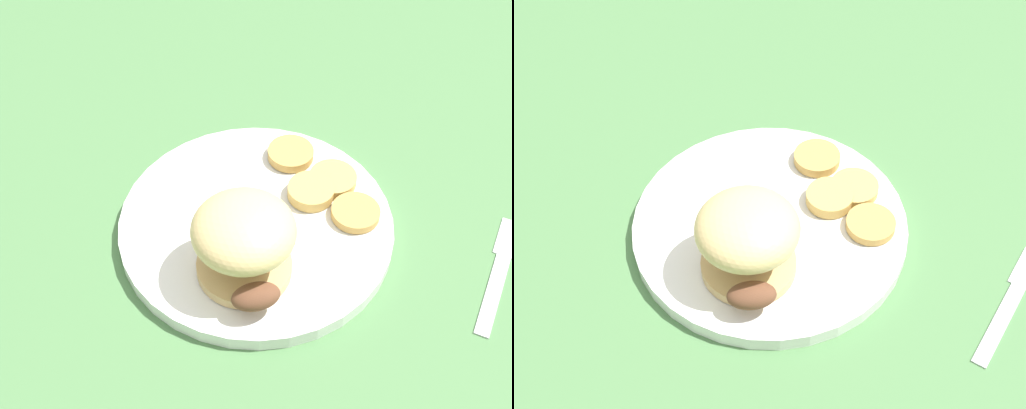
# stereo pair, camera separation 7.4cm
# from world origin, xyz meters

# --- Properties ---
(ground_plane) EXTENTS (4.00, 4.00, 0.00)m
(ground_plane) POSITION_xyz_m (0.00, 0.00, 0.00)
(ground_plane) COLOR #4C7A47
(dinner_plate) EXTENTS (0.29, 0.29, 0.02)m
(dinner_plate) POSITION_xyz_m (0.00, 0.00, 0.01)
(dinner_plate) COLOR white
(dinner_plate) RESTS_ON ground_plane
(sandwich) EXTENTS (0.12, 0.10, 0.09)m
(sandwich) POSITION_xyz_m (-0.07, -0.00, 0.07)
(sandwich) COLOR tan
(sandwich) RESTS_ON dinner_plate
(potato_round_0) EXTENTS (0.05, 0.05, 0.01)m
(potato_round_0) POSITION_xyz_m (0.05, -0.05, 0.03)
(potato_round_0) COLOR tan
(potato_round_0) RESTS_ON dinner_plate
(potato_round_1) EXTENTS (0.05, 0.05, 0.01)m
(potato_round_1) POSITION_xyz_m (0.07, -0.07, 0.02)
(potato_round_1) COLOR tan
(potato_round_1) RESTS_ON dinner_plate
(potato_round_2) EXTENTS (0.05, 0.05, 0.01)m
(potato_round_2) POSITION_xyz_m (0.02, -0.10, 0.02)
(potato_round_2) COLOR tan
(potato_round_2) RESTS_ON dinner_plate
(potato_round_3) EXTENTS (0.05, 0.05, 0.01)m
(potato_round_3) POSITION_xyz_m (0.10, -0.02, 0.02)
(potato_round_3) COLOR tan
(potato_round_3) RESTS_ON dinner_plate
(fork) EXTENTS (0.16, 0.06, 0.00)m
(fork) POSITION_xyz_m (-0.01, -0.26, 0.00)
(fork) COLOR silver
(fork) RESTS_ON ground_plane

